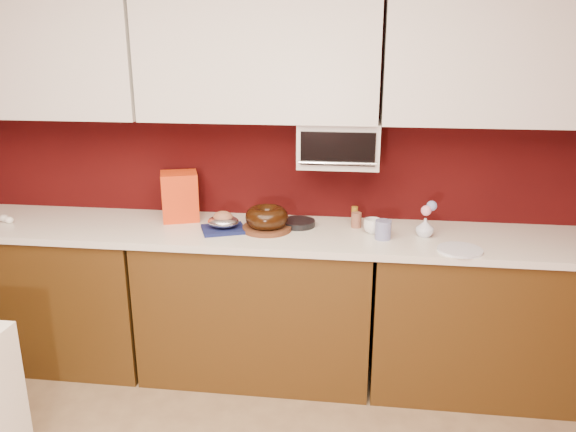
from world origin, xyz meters
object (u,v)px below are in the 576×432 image
Objects in this scene: bundt_cake at (267,217)px; blue_jar at (383,230)px; coffee_mug at (373,225)px; toaster_oven at (339,144)px; pandoro_box at (180,196)px; flower_vase at (425,226)px; foil_ham_nest at (223,221)px.

blue_jar is at bearing -5.29° from bundt_cake.
bundt_cake reaches higher than coffee_mug.
pandoro_box is (-0.94, -0.02, -0.33)m from toaster_oven.
coffee_mug is 0.95× the size of blue_jar.
pandoro_box is 2.89× the size of coffee_mug.
coffee_mug is 0.11m from blue_jar.
toaster_oven is 0.58m from bundt_cake.
flower_vase is at bearing 17.15° from blue_jar.
blue_jar is (0.26, -0.23, -0.42)m from toaster_oven.
flower_vase is (1.42, -0.13, -0.09)m from pandoro_box.
toaster_oven is 0.79m from foil_ham_nest.
flower_vase is at bearing 0.70° from bundt_cake.
toaster_oven is at bearing 161.90° from flower_vase.
pandoro_box is (-0.31, 0.18, 0.09)m from foil_ham_nest.
bundt_cake is 0.85× the size of pandoro_box.
blue_jar is at bearing -162.85° from flower_vase.
coffee_mug is at bearing 120.59° from blue_jar.
flower_vase reaches higher than foil_ham_nest.
toaster_oven is 1.56× the size of pandoro_box.
pandoro_box reaches higher than bundt_cake.
bundt_cake is 0.57m from pandoro_box.
coffee_mug is at bearing -34.16° from toaster_oven.
pandoro_box reaches higher than foil_ham_nest.
bundt_cake is 1.36× the size of foil_ham_nest.
toaster_oven is 0.55m from blue_jar.
toaster_oven is at bearing 18.13° from foil_ham_nest.
toaster_oven is 4.32× the size of blue_jar.
bundt_cake is 2.34× the size of blue_jar.
bundt_cake is at bearing -177.01° from coffee_mug.
blue_jar is (0.65, -0.06, -0.03)m from bundt_cake.
bundt_cake is at bearing 8.63° from foil_ham_nest.
toaster_oven reaches higher than foil_ham_nest.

